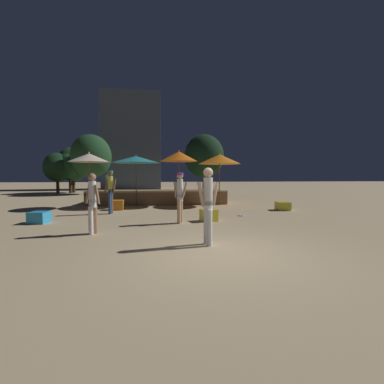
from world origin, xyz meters
The scene contains 23 objects.
ground_plane centered at (0.00, 0.00, 0.00)m, with size 120.00×120.00×0.00m, color tan.
wooden_deck centered at (-1.46, 10.55, 0.37)m, with size 7.94×3.05×0.81m.
patio_umbrella_0 centered at (-2.64, 9.02, 2.54)m, with size 2.62×2.62×2.81m.
patio_umbrella_1 centered at (-0.30, 8.89, 2.72)m, with size 2.09×2.09×3.08m.
patio_umbrella_2 centered at (1.96, 8.72, 2.58)m, with size 2.32×2.32×2.93m.
patio_umbrella_3 centered at (-4.95, 8.51, 2.59)m, with size 2.07×2.07×2.89m.
cube_seat_0 centered at (-3.39, 7.46, 0.24)m, with size 0.59×0.59×0.47m.
cube_seat_1 centered at (-5.54, 4.20, 0.20)m, with size 0.64×0.64×0.40m.
cube_seat_2 centered at (4.57, 6.39, 0.20)m, with size 0.67×0.67×0.40m.
cube_seat_3 centered at (0.47, 3.90, 0.22)m, with size 0.65×0.65×0.43m.
person_0 centered at (-0.61, 3.60, 1.02)m, with size 0.50×0.32×1.78m.
person_1 centered at (-3.46, 6.15, 1.10)m, with size 0.56×0.31×1.89m.
person_2 centered at (-3.21, 2.24, 0.95)m, with size 0.51×0.33×1.74m.
person_3 centered at (-0.14, 0.70, 1.04)m, with size 0.55×0.31×1.87m.
bistro_chair_0 centered at (-4.33, 10.23, 1.36)m, with size 0.48×0.47×0.90m.
bistro_chair_1 centered at (-0.18, 10.57, 1.36)m, with size 0.44×0.44×0.90m.
frisbee_disc centered at (2.04, 4.92, 0.02)m, with size 0.27×0.27×0.03m.
background_tree_0 centered at (-9.75, 20.72, 2.74)m, with size 2.99×2.99×4.39m.
background_tree_1 centered at (-7.45, 18.46, 3.37)m, with size 3.48×3.48×5.29m.
background_tree_2 centered at (2.77, 18.91, 3.47)m, with size 3.75×3.75×5.54m.
background_tree_3 centered at (-10.86, 19.80, 2.41)m, with size 2.43×2.43×3.76m.
background_tree_4 centered at (-9.87, 20.18, 2.62)m, with size 2.32×2.32×3.91m.
distant_building centered at (-4.88, 27.44, 5.84)m, with size 7.04×3.33×11.68m.
Camera 1 is at (-1.23, -5.32, 1.68)m, focal length 24.00 mm.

